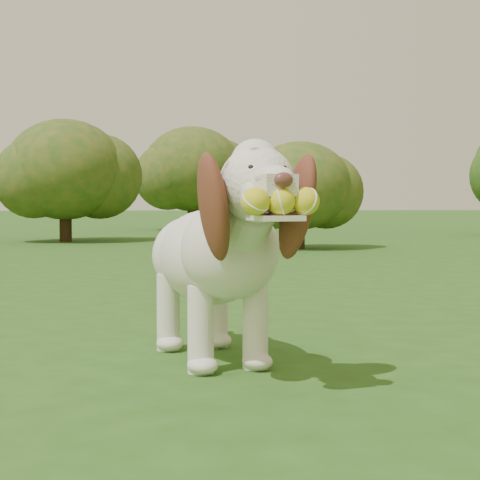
{
  "coord_description": "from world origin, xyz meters",
  "views": [
    {
      "loc": [
        0.43,
        -3.77,
        0.67
      ],
      "look_at": [
        0.66,
        -0.82,
        0.52
      ],
      "focal_mm": 60.0,
      "sensor_mm": 36.0,
      "label": 1
    }
  ],
  "objects": [
    {
      "name": "shrub_i",
      "position": [
        0.72,
        13.23,
        1.28
      ],
      "size": [
        2.11,
        2.11,
        2.18
      ],
      "color": "#382314",
      "rests_on": "ground"
    },
    {
      "name": "shrub_c",
      "position": [
        2.02,
        6.72,
        0.83
      ],
      "size": [
        1.37,
        1.37,
        1.42
      ],
      "color": "#382314",
      "rests_on": "ground"
    },
    {
      "name": "dog",
      "position": [
        0.59,
        -0.56,
        0.47
      ],
      "size": [
        0.69,
        1.34,
        0.88
      ],
      "rotation": [
        0.0,
        0.0,
        0.27
      ],
      "color": "silver",
      "rests_on": "ground"
    },
    {
      "name": "shrub_b",
      "position": [
        -1.31,
        8.74,
        1.11
      ],
      "size": [
        1.82,
        1.82,
        1.89
      ],
      "color": "#382314",
      "rests_on": "ground"
    },
    {
      "name": "ground",
      "position": [
        0.0,
        0.0,
        0.0
      ],
      "size": [
        80.0,
        80.0,
        0.0
      ],
      "primitive_type": "plane",
      "color": "#274D16",
      "rests_on": "ground"
    }
  ]
}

